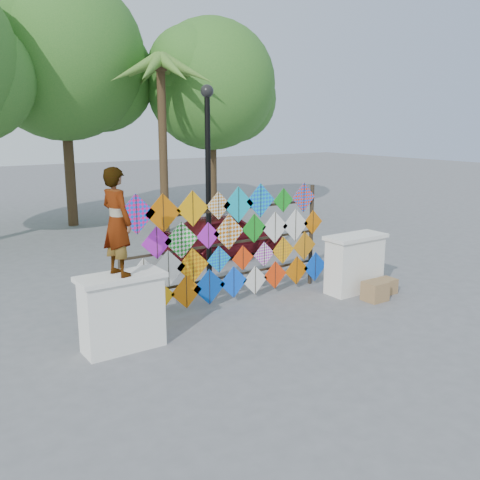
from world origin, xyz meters
The scene contains 12 objects.
ground centered at (0.00, 0.00, 0.00)m, with size 80.00×80.00×0.00m, color gray.
parapet_left centered at (-2.70, -0.20, 0.65)m, with size 1.40×0.65×1.28m.
parapet_right centered at (2.70, -0.20, 0.65)m, with size 1.40×0.65×1.28m.
kite_rack centered at (0.06, 0.73, 1.23)m, with size 4.98×0.24×2.44m.
tree_mid centered at (0.11, 11.03, 5.77)m, with size 6.30×5.60×8.61m.
tree_east centered at (5.09, 9.53, 4.99)m, with size 5.40×4.80×7.42m.
palm_tree centered at (2.20, 8.00, 4.95)m, with size 3.62×3.62×5.83m.
vendor_woman centered at (-2.71, -0.20, 2.15)m, with size 0.63×0.41×1.73m, color #99999E.
sedan centered at (2.08, 4.12, 0.61)m, with size 1.45×3.60×1.23m, color #580F15.
lamppost centered at (0.30, 2.00, 2.69)m, with size 0.28×0.28×4.46m.
cardboard_box_near centered at (2.61, -0.89, 0.20)m, with size 0.46×0.41×0.41m, color olive.
cardboard_box_far centered at (3.19, -0.69, 0.16)m, with size 0.39×0.36×0.33m, color olive.
Camera 1 is at (-5.80, -8.11, 3.70)m, focal length 40.00 mm.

